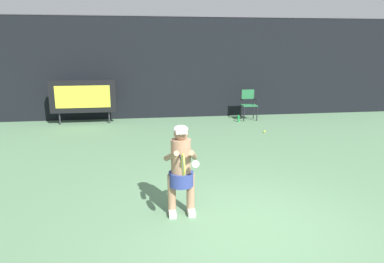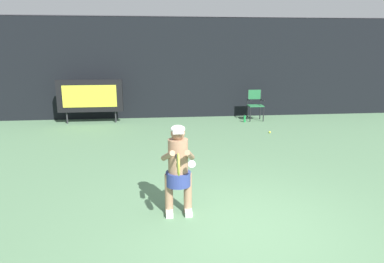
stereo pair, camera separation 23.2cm
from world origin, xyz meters
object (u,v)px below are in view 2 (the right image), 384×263
at_px(umpire_chair, 255,103).
at_px(tennis_racket, 178,164).
at_px(tennis_player, 178,167).
at_px(tennis_ball_loose, 270,132).
at_px(water_bottle, 245,119).
at_px(scoreboard, 90,96).

relative_size(umpire_chair, tennis_racket, 1.79).
bearing_deg(tennis_player, tennis_ball_loose, 57.81).
xyz_separation_m(tennis_player, tennis_racket, (-0.04, -0.57, 0.24)).
distance_m(tennis_player, tennis_ball_loose, 6.00).
distance_m(water_bottle, tennis_racket, 7.86).
xyz_separation_m(umpire_chair, tennis_racket, (-3.30, -7.61, 0.41)).
xyz_separation_m(scoreboard, water_bottle, (5.33, -0.44, -0.82)).
bearing_deg(tennis_player, water_bottle, 67.29).
height_order(scoreboard, tennis_player, scoreboard).
height_order(water_bottle, tennis_ball_loose, water_bottle).
distance_m(tennis_racket, tennis_ball_loose, 6.53).
distance_m(umpire_chair, tennis_player, 7.76).
distance_m(water_bottle, tennis_player, 7.30).
xyz_separation_m(tennis_player, tennis_ball_loose, (3.17, 5.03, -0.75)).
distance_m(scoreboard, tennis_ball_loose, 6.14).
relative_size(scoreboard, tennis_player, 1.52).
bearing_deg(tennis_player, tennis_racket, -93.91).
bearing_deg(scoreboard, tennis_ball_loose, -20.38).
height_order(umpire_chair, tennis_racket, tennis_racket).
xyz_separation_m(water_bottle, tennis_ball_loose, (0.36, -1.67, -0.09)).
height_order(scoreboard, tennis_ball_loose, scoreboard).
bearing_deg(tennis_ball_loose, tennis_player, -122.19).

